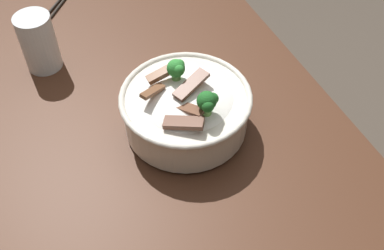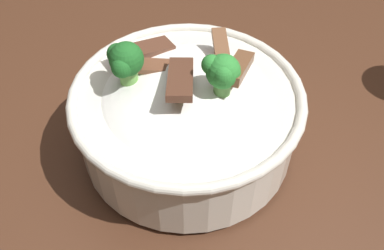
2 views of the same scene
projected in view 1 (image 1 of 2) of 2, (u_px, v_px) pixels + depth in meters
The scene contains 4 objects.
dining_table at pixel (143, 138), 1.09m from camera, with size 1.38×0.77×0.80m.
rice_bowl at pixel (186, 107), 0.90m from camera, with size 0.26×0.26×0.15m.
drinking_glass at pixel (39, 45), 1.02m from camera, with size 0.08×0.08×0.13m.
chopsticks_pair at pixel (60, 2), 1.23m from camera, with size 0.17×0.15×0.01m.
Camera 1 is at (0.68, -0.17, 1.51)m, focal length 43.10 mm.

